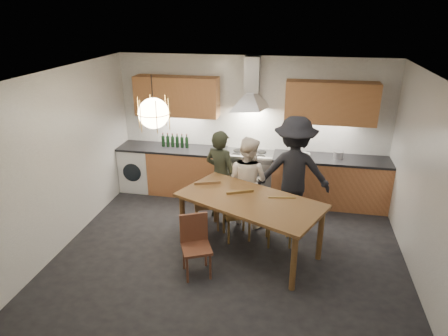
% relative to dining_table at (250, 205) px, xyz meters
% --- Properties ---
extents(ground, '(5.00, 5.00, 0.00)m').
position_rel_dining_table_xyz_m(ground, '(-0.26, -0.15, -0.76)').
color(ground, black).
rests_on(ground, ground).
extents(room_shell, '(5.02, 4.52, 2.61)m').
position_rel_dining_table_xyz_m(room_shell, '(-0.26, -0.15, 0.95)').
color(room_shell, white).
rests_on(room_shell, ground).
extents(counter_run, '(5.00, 0.62, 0.90)m').
position_rel_dining_table_xyz_m(counter_run, '(-0.24, 1.80, -0.31)').
color(counter_run, '#D38551').
rests_on(counter_run, ground).
extents(range_stove, '(0.90, 0.60, 0.92)m').
position_rel_dining_table_xyz_m(range_stove, '(-0.26, 1.80, -0.31)').
color(range_stove, silver).
rests_on(range_stove, ground).
extents(wall_fixtures, '(4.30, 0.54, 1.10)m').
position_rel_dining_table_xyz_m(wall_fixtures, '(-0.26, 1.92, 1.12)').
color(wall_fixtures, '#CA854D').
rests_on(wall_fixtures, ground).
extents(pendant_lamp, '(0.43, 0.43, 0.70)m').
position_rel_dining_table_xyz_m(pendant_lamp, '(-1.26, -0.25, 1.34)').
color(pendant_lamp, black).
rests_on(pendant_lamp, ground).
extents(dining_table, '(2.26, 1.77, 0.86)m').
position_rel_dining_table_xyz_m(dining_table, '(0.00, 0.00, 0.00)').
color(dining_table, brown).
rests_on(dining_table, ground).
extents(chair_back_left, '(0.52, 0.52, 0.90)m').
position_rel_dining_table_xyz_m(chair_back_left, '(-0.75, 0.48, -0.24)').
color(chair_back_left, brown).
rests_on(chair_back_left, ground).
extents(chair_back_mid, '(0.53, 0.53, 0.89)m').
position_rel_dining_table_xyz_m(chair_back_mid, '(-0.21, 0.26, -0.24)').
color(chair_back_mid, brown).
rests_on(chair_back_mid, ground).
extents(chair_back_right, '(0.46, 0.46, 0.87)m').
position_rel_dining_table_xyz_m(chair_back_right, '(0.42, 0.23, -0.26)').
color(chair_back_right, brown).
rests_on(chair_back_right, ground).
extents(chair_front, '(0.50, 0.50, 0.84)m').
position_rel_dining_table_xyz_m(chair_front, '(-0.65, -0.62, -0.28)').
color(chair_front, '#5A2F1E').
rests_on(chair_front, ground).
extents(person_left, '(0.67, 0.56, 1.56)m').
position_rel_dining_table_xyz_m(person_left, '(-0.61, 0.92, 0.02)').
color(person_left, black).
rests_on(person_left, ground).
extents(person_mid, '(0.90, 0.82, 1.49)m').
position_rel_dining_table_xyz_m(person_mid, '(-0.16, 0.88, -0.01)').
color(person_mid, white).
rests_on(person_mid, ground).
extents(person_right, '(1.21, 0.72, 1.83)m').
position_rel_dining_table_xyz_m(person_right, '(0.58, 0.99, 0.16)').
color(person_right, black).
rests_on(person_right, ground).
extents(mixing_bowl, '(0.28, 0.28, 0.06)m').
position_rel_dining_table_xyz_m(mixing_bowl, '(0.71, 1.75, 0.18)').
color(mixing_bowl, silver).
rests_on(mixing_bowl, counter_run).
extents(stock_pot, '(0.22, 0.22, 0.12)m').
position_rel_dining_table_xyz_m(stock_pot, '(1.33, 1.82, 0.20)').
color(stock_pot, silver).
rests_on(stock_pot, counter_run).
extents(wine_bottles, '(0.53, 0.06, 0.26)m').
position_rel_dining_table_xyz_m(wine_bottles, '(-1.69, 1.85, 0.28)').
color(wine_bottles, black).
rests_on(wine_bottles, counter_run).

